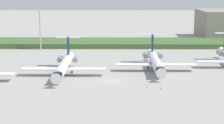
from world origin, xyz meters
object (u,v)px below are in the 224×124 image
at_px(regional_jet_second, 64,65).
at_px(safety_cone_front_marker, 147,87).
at_px(regional_jet_third, 155,61).
at_px(antenna_mast, 40,23).
at_px(safety_cone_mid_marker, 161,88).

xyz_separation_m(regional_jet_second, safety_cone_front_marker, (21.56, -14.56, -2.26)).
bearing_deg(regional_jet_third, regional_jet_second, -166.59).
bearing_deg(regional_jet_second, antenna_mast, 108.64).
bearing_deg(regional_jet_third, safety_cone_front_marker, -100.60).
distance_m(regional_jet_third, safety_cone_mid_marker, 21.35).
bearing_deg(antenna_mast, safety_cone_mid_marker, -55.67).
bearing_deg(safety_cone_front_marker, safety_cone_mid_marker, -10.62).
xyz_separation_m(regional_jet_second, regional_jet_third, (25.42, 6.06, 0.00)).
xyz_separation_m(antenna_mast, safety_cone_front_marker, (35.64, -56.31, -9.76)).
bearing_deg(antenna_mast, regional_jet_second, -71.36).
distance_m(regional_jet_second, regional_jet_third, 26.13).
bearing_deg(safety_cone_mid_marker, antenna_mast, 124.33).
xyz_separation_m(safety_cone_front_marker, safety_cone_mid_marker, (3.23, -0.61, 0.00)).
bearing_deg(regional_jet_second, regional_jet_third, 13.41).
distance_m(regional_jet_third, safety_cone_front_marker, 21.10).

